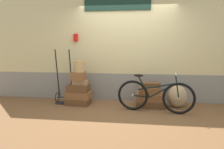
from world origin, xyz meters
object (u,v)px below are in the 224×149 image
(suitcase_2, at_px, (78,88))
(suitcase_6, at_px, (150,97))
(luggage_trolley, at_px, (64,90))
(bicycle, at_px, (155,96))
(suitcase_5, at_px, (150,103))
(suitcase_7, at_px, (149,90))
(suitcase_0, at_px, (78,101))
(suitcase_1, at_px, (79,95))
(suitcase_3, at_px, (80,82))
(suitcase_4, at_px, (79,76))
(suitcase_8, at_px, (151,85))
(burlap_sack, at_px, (177,96))
(wicker_basket, at_px, (79,66))

(suitcase_2, xyz_separation_m, suitcase_6, (1.80, 0.02, -0.17))
(suitcase_6, xyz_separation_m, luggage_trolley, (-2.20, 0.08, 0.09))
(luggage_trolley, height_order, bicycle, luggage_trolley)
(suitcase_5, xyz_separation_m, suitcase_7, (-0.04, -0.04, 0.34))
(suitcase_0, height_order, suitcase_1, suitcase_1)
(suitcase_3, xyz_separation_m, suitcase_7, (1.72, -0.04, -0.15))
(suitcase_4, relative_size, suitcase_5, 0.50)
(suitcase_8, relative_size, bicycle, 0.25)
(suitcase_7, xyz_separation_m, burlap_sack, (0.68, 0.07, -0.15))
(suitcase_1, height_order, suitcase_2, suitcase_2)
(suitcase_3, distance_m, suitcase_8, 1.75)
(suitcase_5, xyz_separation_m, luggage_trolley, (-2.21, 0.08, 0.26))
(suitcase_8, bearing_deg, luggage_trolley, 173.43)
(suitcase_4, xyz_separation_m, wicker_basket, (0.01, 0.02, 0.24))
(suitcase_4, bearing_deg, burlap_sack, 7.09)
(luggage_trolley, bearing_deg, suitcase_3, -9.69)
(suitcase_1, xyz_separation_m, suitcase_3, (0.04, 0.02, 0.33))
(suitcase_0, height_order, suitcase_3, suitcase_3)
(suitcase_4, bearing_deg, suitcase_0, 171.67)
(suitcase_8, distance_m, bicycle, 0.43)
(burlap_sack, bearing_deg, suitcase_4, -178.15)
(bicycle, bearing_deg, suitcase_8, 100.42)
(suitcase_4, height_order, burlap_sack, suitcase_4)
(suitcase_8, height_order, luggage_trolley, luggage_trolley)
(suitcase_5, distance_m, suitcase_8, 0.47)
(suitcase_1, height_order, suitcase_7, suitcase_7)
(suitcase_5, bearing_deg, suitcase_0, -178.50)
(suitcase_0, height_order, suitcase_4, suitcase_4)
(suitcase_5, xyz_separation_m, bicycle, (0.07, -0.39, 0.29))
(suitcase_2, distance_m, suitcase_7, 1.77)
(suitcase_6, bearing_deg, suitcase_8, -42.48)
(suitcase_3, bearing_deg, luggage_trolley, 166.11)
(suitcase_0, distance_m, bicycle, 1.93)
(suitcase_4, bearing_deg, wicker_basket, 79.68)
(luggage_trolley, bearing_deg, suitcase_7, -3.14)
(suitcase_0, height_order, burlap_sack, burlap_sack)
(suitcase_0, relative_size, suitcase_2, 1.12)
(suitcase_2, bearing_deg, suitcase_6, 5.26)
(suitcase_7, bearing_deg, suitcase_0, 174.97)
(suitcase_1, height_order, suitcase_3, suitcase_3)
(suitcase_5, bearing_deg, suitcase_7, -135.43)
(suitcase_0, distance_m, suitcase_2, 0.34)
(suitcase_6, distance_m, luggage_trolley, 2.21)
(suitcase_7, bearing_deg, bicycle, -78.80)
(suitcase_2, relative_size, suitcase_7, 1.11)
(wicker_basket, xyz_separation_m, bicycle, (1.85, -0.37, -0.60))
(suitcase_2, height_order, suitcase_5, suitcase_2)
(suitcase_7, bearing_deg, suitcase_5, 39.20)
(suitcase_6, relative_size, wicker_basket, 2.39)
(suitcase_7, bearing_deg, suitcase_2, 174.30)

